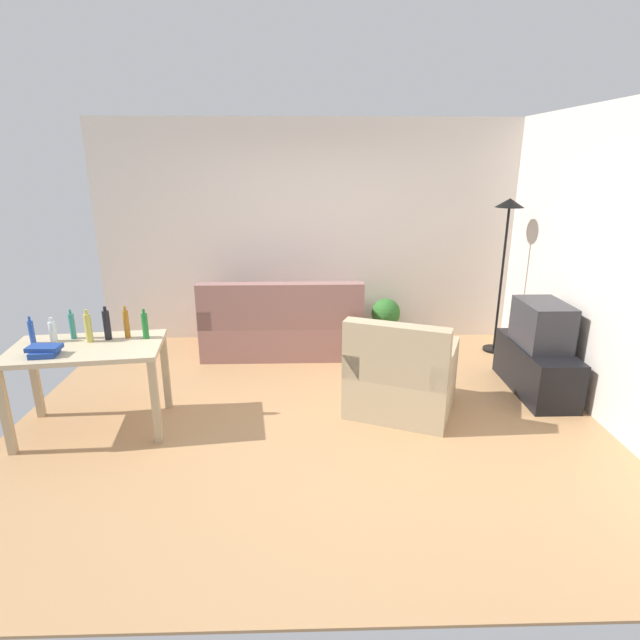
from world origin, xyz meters
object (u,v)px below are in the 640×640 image
at_px(bottle_squat, 88,328).
at_px(bottle_dark, 107,325).
at_px(bottle_amber, 126,324).
at_px(desk, 88,358).
at_px(couch, 282,328).
at_px(bottle_tall, 72,326).
at_px(bottle_clear, 53,331).
at_px(armchair, 401,378).
at_px(tv_stand, 536,368).
at_px(bottle_green, 145,325).
at_px(tv, 542,324).
at_px(bottle_blue, 32,332).
at_px(potted_plant, 386,317).
at_px(torchiere_lamp, 506,234).
at_px(book_stack, 44,351).

relative_size(bottle_squat, bottle_dark, 0.96).
bearing_deg(bottle_amber, desk, -145.12).
relative_size(couch, bottle_tall, 7.17).
bearing_deg(bottle_clear, armchair, 2.70).
height_order(tv_stand, bottle_amber, bottle_amber).
height_order(tv_stand, armchair, armchair).
distance_m(armchair, bottle_tall, 2.90).
distance_m(tv_stand, bottle_green, 3.74).
xyz_separation_m(couch, tv, (2.57, -1.13, 0.39)).
bearing_deg(bottle_tall, bottle_blue, -159.31).
distance_m(bottle_clear, bottle_green, 0.76).
xyz_separation_m(bottle_dark, bottle_green, (0.31, 0.01, -0.01)).
xyz_separation_m(tv, bottle_clear, (-4.41, -0.52, 0.15)).
xyz_separation_m(couch, bottle_green, (-1.09, -1.59, 0.57)).
relative_size(tv_stand, bottle_tall, 4.25).
relative_size(tv_stand, armchair, 0.95).
distance_m(potted_plant, bottle_blue, 3.87).
xyz_separation_m(desk, armchair, (2.67, 0.26, -0.33)).
relative_size(tv, bottle_amber, 2.14).
relative_size(desk, bottle_dark, 4.42).
height_order(tv_stand, bottle_green, bottle_green).
xyz_separation_m(bottle_squat, bottle_dark, (0.13, 0.06, 0.01)).
relative_size(torchiere_lamp, potted_plant, 3.18).
bearing_deg(bottle_tall, book_stack, -97.90).
height_order(bottle_clear, bottle_amber, bottle_amber).
relative_size(bottle_blue, bottle_green, 0.89).
height_order(tv, bottle_green, bottle_green).
distance_m(couch, book_stack, 2.69).
bearing_deg(bottle_green, bottle_dark, -177.65).
xyz_separation_m(armchair, bottle_amber, (-2.39, -0.07, 0.56)).
bearing_deg(bottle_amber, bottle_tall, -179.26).
bearing_deg(bottle_squat, bottle_dark, 22.79).
bearing_deg(potted_plant, bottle_amber, -143.31).
height_order(bottle_tall, book_stack, bottle_tall).
xyz_separation_m(potted_plant, book_stack, (-3.04, -2.29, 0.47)).
xyz_separation_m(couch, potted_plant, (1.28, 0.31, 0.02)).
relative_size(desk, bottle_tall, 4.95).
relative_size(bottle_clear, bottle_dark, 0.72).
bearing_deg(bottle_green, tv_stand, 7.25).
distance_m(torchiere_lamp, bottle_tall, 4.58).
bearing_deg(couch, torchiere_lamp, 179.81).
height_order(bottle_blue, bottle_dark, bottle_dark).
bearing_deg(desk, tv, 1.62).
relative_size(couch, bottle_blue, 7.96).
distance_m(tv_stand, book_stack, 4.44).
bearing_deg(tv, book_stack, 101.03).
bearing_deg(couch, tv, 156.31).
xyz_separation_m(tv_stand, torchiere_lamp, (0.00, 1.12, 1.17)).
relative_size(bottle_dark, bottle_green, 1.11).
height_order(bottle_tall, bottle_green, bottle_green).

